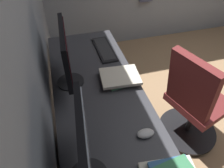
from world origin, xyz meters
TOP-DOWN VIEW (x-y plane):
  - wall_back at (0.00, 2.04)m, footprint 4.44×0.10m
  - desk at (-0.06, 1.65)m, footprint 2.13×0.64m
  - drawer_pedestal at (-0.27, 1.68)m, footprint 0.40×0.51m
  - monitor_primary at (-0.47, 1.83)m, footprint 0.53×0.20m
  - monitor_secondary at (0.27, 1.83)m, footprint 0.50×0.20m
  - keyboard_main at (0.64, 1.48)m, footprint 0.42×0.15m
  - mouse_main at (-0.32, 1.47)m, footprint 0.06×0.10m
  - book_stack_far at (0.20, 1.46)m, footprint 0.25×0.31m
  - office_chair at (0.01, 0.86)m, footprint 0.56×0.60m

SIDE VIEW (x-z plane):
  - drawer_pedestal at x=-0.27m, z-range 0.00..0.69m
  - office_chair at x=0.01m, z-range -0.03..0.94m
  - desk at x=-0.06m, z-range 0.30..1.03m
  - keyboard_main at x=0.64m, z-range 0.73..0.75m
  - mouse_main at x=-0.32m, z-range 0.73..0.76m
  - book_stack_far at x=0.20m, z-range 0.73..0.79m
  - monitor_primary at x=-0.47m, z-range 0.76..1.18m
  - monitor_secondary at x=0.27m, z-range 0.76..1.20m
  - wall_back at x=0.00m, z-range 0.00..2.60m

